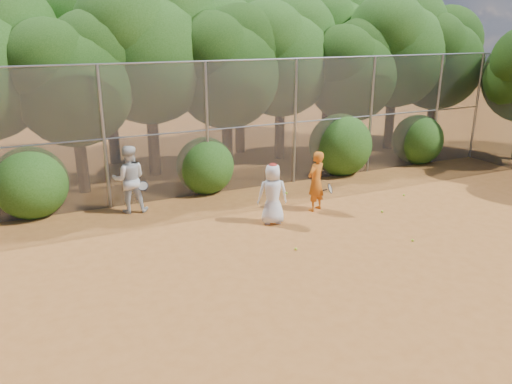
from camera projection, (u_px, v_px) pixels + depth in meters
name	position (u px, v px, depth m)	size (l,w,h in m)	color
ground	(346.00, 267.00, 10.77)	(80.00, 80.00, 0.00)	#9A5722
fence_back	(234.00, 126.00, 15.25)	(20.05, 0.09, 4.03)	gray
tree_2	(74.00, 75.00, 14.63)	(3.99, 3.47, 5.47)	black
tree_3	(149.00, 44.00, 16.24)	(4.89, 4.26, 6.70)	black
tree_4	(227.00, 63.00, 16.90)	(4.19, 3.64, 5.73)	black
tree_5	(282.00, 52.00, 18.50)	(4.51, 3.92, 6.17)	black
tree_6	(352.00, 68.00, 18.80)	(3.86, 3.36, 5.29)	black
tree_7	(397.00, 44.00, 20.06)	(4.77, 4.14, 6.53)	black
tree_8	(439.00, 55.00, 20.74)	(4.25, 3.70, 5.82)	black
tree_10	(106.00, 36.00, 17.67)	(5.15, 4.48, 7.06)	black
tree_11	(240.00, 47.00, 19.44)	(4.64, 4.03, 6.35)	black
tree_12	(330.00, 37.00, 21.64)	(5.02, 4.37, 6.88)	black
bush_0	(30.00, 180.00, 13.50)	(2.00, 2.00, 2.00)	#204B12
bush_1	(205.00, 163.00, 15.52)	(1.80, 1.80, 1.80)	#204B12
bush_2	(340.00, 142.00, 17.44)	(2.20, 2.20, 2.20)	#204B12
bush_3	(418.00, 137.00, 18.87)	(1.90, 1.90, 1.90)	#204B12
player_yellow	(316.00, 181.00, 13.87)	(0.87, 0.67, 1.70)	#CF6618
player_teen	(273.00, 194.00, 12.95)	(0.90, 0.71, 1.64)	white
player_white	(129.00, 179.00, 13.73)	(1.04, 0.90, 1.89)	silver
ball_0	(382.00, 211.00, 13.92)	(0.07, 0.07, 0.07)	#AED226
ball_1	(404.00, 195.00, 15.28)	(0.07, 0.07, 0.07)	#AED226
ball_2	(413.00, 240.00, 12.04)	(0.07, 0.07, 0.07)	#AED226
ball_3	(296.00, 249.00, 11.57)	(0.07, 0.07, 0.07)	#AED226
ball_4	(330.00, 191.00, 15.61)	(0.07, 0.07, 0.07)	#AED226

